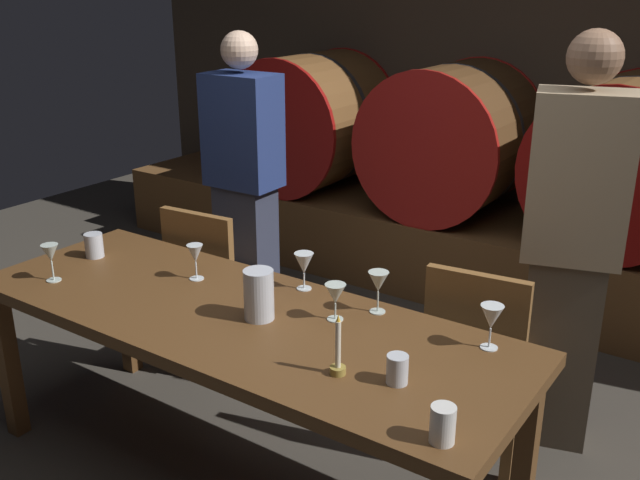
{
  "coord_description": "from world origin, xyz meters",
  "views": [
    {
      "loc": [
        1.35,
        -2.01,
        1.92
      ],
      "look_at": [
        -0.29,
        0.37,
        0.86
      ],
      "focal_mm": 40.53,
      "sensor_mm": 36.0,
      "label": 1
    }
  ],
  "objects_px": {
    "cup_center": "(397,369)",
    "cup_right": "(443,424)",
    "wine_barrel_far_left": "(312,121)",
    "wine_glass_center_left": "(304,264)",
    "chair_left": "(213,282)",
    "pitcher": "(259,295)",
    "guest_right": "(571,246)",
    "wine_glass_center_right": "(335,295)",
    "wine_barrel_center_left": "(452,139)",
    "chair_right": "(479,354)",
    "candle_center": "(338,358)",
    "wine_glass_left": "(195,255)",
    "dining_table": "(237,331)",
    "wine_glass_right": "(378,283)",
    "wine_barrel_center_right": "(626,162)",
    "guest_left": "(244,189)",
    "wine_glass_far_left": "(50,254)",
    "wine_glass_far_right": "(491,318)",
    "cup_left": "(94,245)"
  },
  "relations": [
    {
      "from": "cup_center",
      "to": "cup_right",
      "type": "height_order",
      "value": "cup_right"
    },
    {
      "from": "wine_barrel_far_left",
      "to": "wine_glass_center_left",
      "type": "bearing_deg",
      "value": -55.69
    },
    {
      "from": "chair_left",
      "to": "pitcher",
      "type": "height_order",
      "value": "pitcher"
    },
    {
      "from": "guest_right",
      "to": "wine_glass_center_right",
      "type": "relative_size",
      "value": 12.44
    },
    {
      "from": "guest_right",
      "to": "wine_barrel_center_left",
      "type": "bearing_deg",
      "value": -65.99
    },
    {
      "from": "wine_barrel_center_left",
      "to": "wine_glass_center_left",
      "type": "bearing_deg",
      "value": -81.59
    },
    {
      "from": "chair_left",
      "to": "wine_glass_center_right",
      "type": "relative_size",
      "value": 6.28
    },
    {
      "from": "wine_glass_center_left",
      "to": "cup_center",
      "type": "relative_size",
      "value": 1.63
    },
    {
      "from": "chair_left",
      "to": "cup_right",
      "type": "height_order",
      "value": "chair_left"
    },
    {
      "from": "chair_right",
      "to": "wine_glass_center_right",
      "type": "relative_size",
      "value": 6.28
    },
    {
      "from": "wine_glass_center_left",
      "to": "cup_right",
      "type": "height_order",
      "value": "wine_glass_center_left"
    },
    {
      "from": "candle_center",
      "to": "wine_glass_left",
      "type": "height_order",
      "value": "candle_center"
    },
    {
      "from": "dining_table",
      "to": "chair_left",
      "type": "distance_m",
      "value": 0.91
    },
    {
      "from": "guest_right",
      "to": "wine_glass_right",
      "type": "xyz_separation_m",
      "value": [
        -0.5,
        -0.68,
        -0.04
      ]
    },
    {
      "from": "wine_barrel_center_right",
      "to": "chair_right",
      "type": "distance_m",
      "value": 1.76
    },
    {
      "from": "pitcher",
      "to": "cup_center",
      "type": "distance_m",
      "value": 0.64
    },
    {
      "from": "wine_barrel_far_left",
      "to": "guest_left",
      "type": "distance_m",
      "value": 1.43
    },
    {
      "from": "cup_right",
      "to": "wine_barrel_center_right",
      "type": "bearing_deg",
      "value": 93.25
    },
    {
      "from": "guest_right",
      "to": "wine_glass_left",
      "type": "xyz_separation_m",
      "value": [
        -1.28,
        -0.83,
        -0.05
      ]
    },
    {
      "from": "wine_glass_left",
      "to": "wine_glass_right",
      "type": "relative_size",
      "value": 0.93
    },
    {
      "from": "wine_glass_center_left",
      "to": "wine_glass_far_left",
      "type": "bearing_deg",
      "value": -150.2
    },
    {
      "from": "chair_left",
      "to": "cup_right",
      "type": "distance_m",
      "value": 1.89
    },
    {
      "from": "wine_glass_center_left",
      "to": "pitcher",
      "type": "bearing_deg",
      "value": -86.43
    },
    {
      "from": "wine_barrel_center_right",
      "to": "guest_left",
      "type": "relative_size",
      "value": 0.57
    },
    {
      "from": "wine_barrel_far_left",
      "to": "wine_barrel_center_right",
      "type": "relative_size",
      "value": 1.0
    },
    {
      "from": "pitcher",
      "to": "cup_right",
      "type": "bearing_deg",
      "value": -19.15
    },
    {
      "from": "wine_glass_left",
      "to": "cup_right",
      "type": "bearing_deg",
      "value": -18.46
    },
    {
      "from": "chair_left",
      "to": "candle_center",
      "type": "bearing_deg",
      "value": 143.78
    },
    {
      "from": "chair_right",
      "to": "guest_left",
      "type": "height_order",
      "value": "guest_left"
    },
    {
      "from": "cup_center",
      "to": "cup_right",
      "type": "xyz_separation_m",
      "value": [
        0.25,
        -0.2,
        0.01
      ]
    },
    {
      "from": "chair_left",
      "to": "wine_glass_far_right",
      "type": "distance_m",
      "value": 1.62
    },
    {
      "from": "guest_left",
      "to": "wine_glass_center_right",
      "type": "relative_size",
      "value": 11.9
    },
    {
      "from": "dining_table",
      "to": "cup_right",
      "type": "height_order",
      "value": "cup_right"
    },
    {
      "from": "wine_glass_center_left",
      "to": "wine_glass_center_right",
      "type": "height_order",
      "value": "wine_glass_center_left"
    },
    {
      "from": "cup_left",
      "to": "candle_center",
      "type": "bearing_deg",
      "value": -9.12
    },
    {
      "from": "candle_center",
      "to": "wine_glass_left",
      "type": "relative_size",
      "value": 1.38
    },
    {
      "from": "wine_glass_center_right",
      "to": "pitcher",
      "type": "bearing_deg",
      "value": -147.72
    },
    {
      "from": "wine_barrel_center_left",
      "to": "wine_glass_left",
      "type": "distance_m",
      "value": 2.2
    },
    {
      "from": "candle_center",
      "to": "cup_right",
      "type": "bearing_deg",
      "value": -17.91
    },
    {
      "from": "candle_center",
      "to": "wine_glass_far_right",
      "type": "height_order",
      "value": "candle_center"
    },
    {
      "from": "cup_center",
      "to": "candle_center",
      "type": "bearing_deg",
      "value": -161.81
    },
    {
      "from": "cup_left",
      "to": "cup_center",
      "type": "distance_m",
      "value": 1.64
    },
    {
      "from": "chair_right",
      "to": "cup_right",
      "type": "relative_size",
      "value": 8.06
    },
    {
      "from": "guest_left",
      "to": "wine_glass_left",
      "type": "xyz_separation_m",
      "value": [
        0.45,
        -0.85,
        -0.0
      ]
    },
    {
      "from": "candle_center",
      "to": "wine_glass_center_left",
      "type": "xyz_separation_m",
      "value": [
        -0.47,
        0.48,
        0.05
      ]
    },
    {
      "from": "cup_center",
      "to": "cup_right",
      "type": "bearing_deg",
      "value": -38.68
    },
    {
      "from": "dining_table",
      "to": "wine_glass_left",
      "type": "height_order",
      "value": "wine_glass_left"
    },
    {
      "from": "chair_left",
      "to": "wine_glass_right",
      "type": "relative_size",
      "value": 5.43
    },
    {
      "from": "wine_barrel_far_left",
      "to": "cup_left",
      "type": "bearing_deg",
      "value": -79.98
    },
    {
      "from": "wine_glass_far_left",
      "to": "wine_glass_center_right",
      "type": "relative_size",
      "value": 1.13
    }
  ]
}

